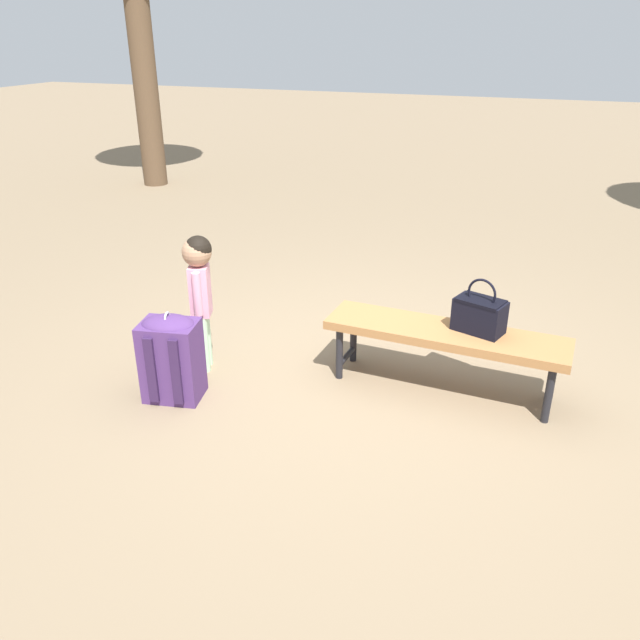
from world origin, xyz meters
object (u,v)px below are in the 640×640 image
Objects in this scene: park_bench at (445,337)px; backpack_large at (172,355)px; handbag at (480,314)px; child_standing at (200,282)px.

park_bench is 2.60× the size of backpack_large.
handbag is at bearing -157.61° from backpack_large.
child_standing reaches higher than backpack_large.
child_standing is at bearing 10.00° from park_bench.
child_standing reaches higher than park_bench.
handbag is 0.59× the size of backpack_large.
child_standing is (1.87, 0.34, 0.09)m from handbag.
park_bench is 1.82m from backpack_large.
backpack_large is at bearing 22.39° from handbag.
backpack_large is (1.67, 0.72, -0.08)m from park_bench.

